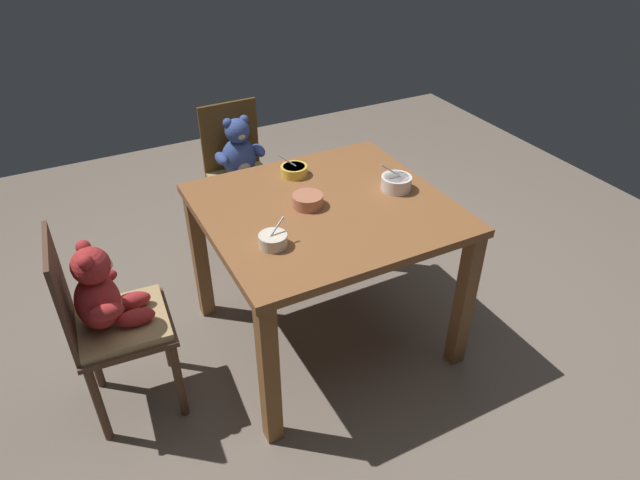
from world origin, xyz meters
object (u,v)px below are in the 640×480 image
Objects in this scene: teddy_chair_far_center at (241,167)px; porridge_bowl_cream_near_left at (273,240)px; teddy_chair_near_left at (107,309)px; dining_table at (325,228)px; porridge_bowl_white_near_right at (396,183)px; porridge_bowl_terracotta_center at (308,200)px; porridge_bowl_yellow_far_center at (293,171)px.

porridge_bowl_cream_near_left is (-0.27, -1.10, 0.25)m from teddy_chair_far_center.
teddy_chair_far_center is 0.98× the size of teddy_chair_near_left.
dining_table is 0.38m from porridge_bowl_white_near_right.
teddy_chair_far_center is at bearing 88.98° from porridge_bowl_terracotta_center.
porridge_bowl_yellow_far_center is 1.09× the size of porridge_bowl_cream_near_left.
teddy_chair_near_left reaches higher than dining_table.
porridge_bowl_yellow_far_center is 0.95× the size of porridge_bowl_terracotta_center.
dining_table is 0.39m from porridge_bowl_cream_near_left.
teddy_chair_far_center is 6.03× the size of porridge_bowl_white_near_right.
teddy_chair_far_center is at bearing 76.35° from porridge_bowl_cream_near_left.
teddy_chair_far_center is (-0.05, 0.92, -0.10)m from dining_table.
teddy_chair_near_left is 0.92m from porridge_bowl_terracotta_center.
teddy_chair_near_left is at bearing -162.28° from porridge_bowl_yellow_far_center.
porridge_bowl_cream_near_left is (-0.67, -0.16, -0.01)m from porridge_bowl_white_near_right.
porridge_bowl_cream_near_left is 0.88× the size of porridge_bowl_terracotta_center.
porridge_bowl_white_near_right reaches higher than porridge_bowl_terracotta_center.
porridge_bowl_white_near_right is 1.08× the size of porridge_bowl_terracotta_center.
teddy_chair_far_center is 7.43× the size of porridge_bowl_cream_near_left.
porridge_bowl_white_near_right is 0.42m from porridge_bowl_terracotta_center.
porridge_bowl_terracotta_center is at bearing 155.71° from dining_table.
porridge_bowl_white_near_right is 0.69m from porridge_bowl_cream_near_left.
porridge_bowl_cream_near_left is (-0.32, -0.49, 0.00)m from porridge_bowl_yellow_far_center.
porridge_bowl_white_near_right is (1.30, -0.03, 0.25)m from teddy_chair_near_left.
porridge_bowl_cream_near_left is at bearing -166.73° from porridge_bowl_white_near_right.
porridge_bowl_white_near_right is at bearing 13.27° from porridge_bowl_cream_near_left.
teddy_chair_far_center is 1.28m from teddy_chair_near_left.
dining_table is at bearing 176.57° from porridge_bowl_white_near_right.
porridge_bowl_yellow_far_center is at bearing 57.42° from porridge_bowl_cream_near_left.
teddy_chair_near_left is 0.70m from porridge_bowl_cream_near_left.
porridge_bowl_yellow_far_center reaches higher than porridge_bowl_cream_near_left.
teddy_chair_near_left is at bearing 178.56° from porridge_bowl_white_near_right.
porridge_bowl_white_near_right reaches higher than porridge_bowl_yellow_far_center.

